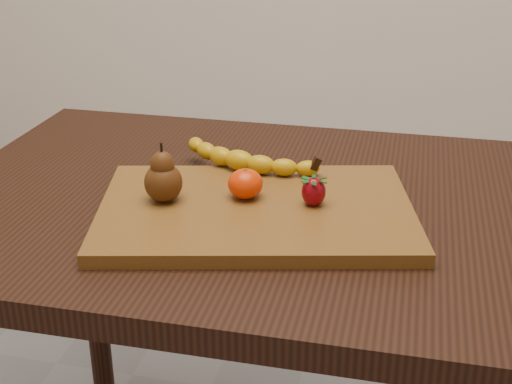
% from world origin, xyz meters
% --- Properties ---
extents(table, '(1.00, 0.70, 0.76)m').
position_xyz_m(table, '(0.00, 0.00, 0.66)').
color(table, black).
rests_on(table, ground).
extents(cutting_board, '(0.51, 0.39, 0.02)m').
position_xyz_m(cutting_board, '(0.01, -0.07, 0.77)').
color(cutting_board, brown).
rests_on(cutting_board, table).
extents(banana, '(0.22, 0.12, 0.03)m').
position_xyz_m(banana, '(-0.04, 0.05, 0.80)').
color(banana, '#CC9C09').
rests_on(banana, cutting_board).
extents(pear, '(0.07, 0.07, 0.09)m').
position_xyz_m(pear, '(-0.12, -0.08, 0.82)').
color(pear, '#4C270C').
rests_on(pear, cutting_board).
extents(mandarin, '(0.05, 0.05, 0.04)m').
position_xyz_m(mandarin, '(-0.01, -0.05, 0.80)').
color(mandarin, '#E63102').
rests_on(mandarin, cutting_board).
extents(strawberry, '(0.05, 0.05, 0.04)m').
position_xyz_m(strawberry, '(0.10, -0.05, 0.80)').
color(strawberry, maroon).
rests_on(strawberry, cutting_board).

